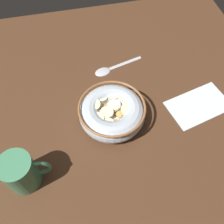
{
  "coord_description": "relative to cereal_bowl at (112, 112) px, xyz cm",
  "views": [
    {
      "loc": [
        -7.21,
        -31.84,
        53.24
      ],
      "look_at": [
        0.0,
        0.0,
        3.0
      ],
      "focal_mm": 39.94,
      "sensor_mm": 36.0,
      "label": 1
    }
  ],
  "objects": [
    {
      "name": "cereal_bowl",
      "position": [
        0.0,
        0.0,
        0.0
      ],
      "size": [
        16.14,
        16.14,
        5.3
      ],
      "color": "#B2BCC6",
      "rests_on": "ground_plane"
    },
    {
      "name": "folded_napkin",
      "position": [
        22.83,
        -1.06,
        -2.73
      ],
      "size": [
        17.59,
        12.87,
        0.3
      ],
      "primitive_type": "cube",
      "rotation": [
        0.0,
        0.0,
        0.23
      ],
      "color": "silver",
      "rests_on": "ground_plane"
    },
    {
      "name": "spoon",
      "position": [
        2.64,
        16.2,
        -2.54
      ],
      "size": [
        14.89,
        5.66,
        0.8
      ],
      "color": "#B7B7BC",
      "rests_on": "ground_plane"
    },
    {
      "name": "coffee_mug",
      "position": [
        -21.28,
        -11.08,
        1.6
      ],
      "size": [
        9.74,
        6.83,
        8.97
      ],
      "color": "#3F7F59",
      "rests_on": "ground_plane"
    },
    {
      "name": "ground_plane",
      "position": [
        0.02,
        -0.03,
        -3.88
      ],
      "size": [
        93.35,
        93.35,
        2.0
      ],
      "primitive_type": "cube",
      "color": "#472B19"
    }
  ]
}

